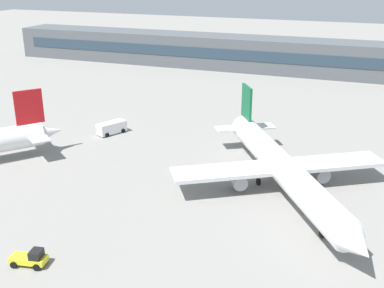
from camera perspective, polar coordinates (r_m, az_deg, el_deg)
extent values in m
plane|color=gray|center=(73.16, -1.46, -2.00)|extent=(400.00, 400.00, 0.00)
cube|color=#4C5156|center=(136.34, 9.82, 10.34)|extent=(159.74, 12.00, 9.00)
cube|color=#263847|center=(130.42, 9.28, 10.12)|extent=(151.75, 0.16, 2.80)
cone|color=white|center=(79.35, -16.38, 1.43)|extent=(4.27, 4.47, 2.57)
cube|color=red|center=(77.41, -18.78, 4.18)|extent=(2.86, 3.58, 5.30)
cube|color=silver|center=(78.71, -18.22, 1.22)|extent=(9.29, 8.02, 0.23)
cylinder|color=white|center=(63.88, 10.68, -2.76)|extent=(21.70, 31.14, 3.65)
cone|color=white|center=(48.91, 19.06, -11.34)|extent=(5.09, 5.25, 3.47)
cone|color=white|center=(80.37, 5.74, 2.42)|extent=(4.12, 4.45, 2.56)
cube|color=#0C5933|center=(76.43, 6.50, 4.93)|extent=(2.57, 3.75, 5.29)
cube|color=silver|center=(77.95, 6.31, 1.96)|extent=(9.55, 7.44, 0.23)
cube|color=silver|center=(64.80, 10.35, -2.67)|extent=(26.79, 19.41, 0.48)
cylinder|color=gray|center=(63.52, 5.42, -4.24)|extent=(3.28, 3.63, 1.92)
cylinder|color=gray|center=(67.61, 14.83, -3.29)|extent=(3.28, 3.63, 1.92)
cylinder|color=black|center=(55.32, 15.20, -10.18)|extent=(0.84, 1.02, 0.96)
cylinder|color=black|center=(65.75, 7.88, -4.46)|extent=(0.84, 1.02, 0.96)
cylinder|color=black|center=(67.50, 11.90, -4.04)|extent=(0.84, 1.02, 0.96)
cube|color=yellow|center=(51.63, -18.82, -12.80)|extent=(3.82, 2.16, 0.60)
cube|color=black|center=(50.89, -17.99, -12.35)|extent=(1.35, 1.58, 0.90)
cylinder|color=black|center=(50.70, -17.96, -13.76)|extent=(0.73, 0.38, 0.70)
cylinder|color=black|center=(51.83, -17.17, -12.84)|extent=(0.73, 0.38, 0.70)
cylinder|color=black|center=(51.78, -20.39, -13.30)|extent=(0.73, 0.38, 0.70)
cylinder|color=black|center=(52.89, -19.55, -12.42)|extent=(0.73, 0.38, 0.70)
cube|color=white|center=(85.63, -9.51, 1.95)|extent=(4.08, 5.55, 1.90)
cube|color=#1E2633|center=(84.45, -10.65, 1.96)|extent=(1.78, 0.98, 0.70)
cylinder|color=black|center=(85.82, -10.80, 1.37)|extent=(0.58, 0.81, 0.76)
cylinder|color=black|center=(84.19, -10.05, 1.04)|extent=(0.58, 0.81, 0.76)
cylinder|color=black|center=(87.56, -8.94, 1.88)|extent=(0.58, 0.81, 0.76)
cylinder|color=black|center=(85.96, -8.16, 1.57)|extent=(0.58, 0.81, 0.76)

